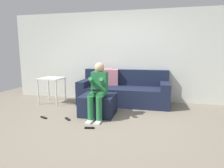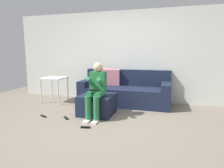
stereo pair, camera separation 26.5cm
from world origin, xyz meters
TOP-DOWN VIEW (x-y plane):
  - ground_plane at (0.00, 0.00)m, footprint 8.29×8.29m
  - wall_back at (0.00, 2.07)m, footprint 6.38×0.10m
  - couch_sectional at (0.10, 1.64)m, footprint 2.25×0.88m
  - ottoman at (-0.27, 0.63)m, footprint 0.70×0.67m
  - person_seated at (-0.20, 0.44)m, footprint 0.31×0.62m
  - side_table at (-1.73, 1.32)m, footprint 0.57×0.55m
  - remote_near_ottoman at (-0.19, -0.15)m, footprint 0.17×0.08m
  - remote_by_storage_bin at (-0.76, 0.19)m, footprint 0.16×0.16m
  - remote_under_side_table at (-1.27, 0.16)m, footprint 0.18×0.12m

SIDE VIEW (x-z plane):
  - ground_plane at x=0.00m, z-range 0.00..0.00m
  - remote_near_ottoman at x=-0.19m, z-range 0.00..0.02m
  - remote_by_storage_bin at x=-0.76m, z-range 0.00..0.02m
  - remote_under_side_table at x=-1.27m, z-range 0.00..0.02m
  - ottoman at x=-0.27m, z-range 0.00..0.42m
  - couch_sectional at x=0.10m, z-range -0.13..0.76m
  - side_table at x=-1.73m, z-range 0.23..0.89m
  - person_seated at x=-0.20m, z-range 0.05..1.16m
  - wall_back at x=0.00m, z-range 0.00..2.40m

